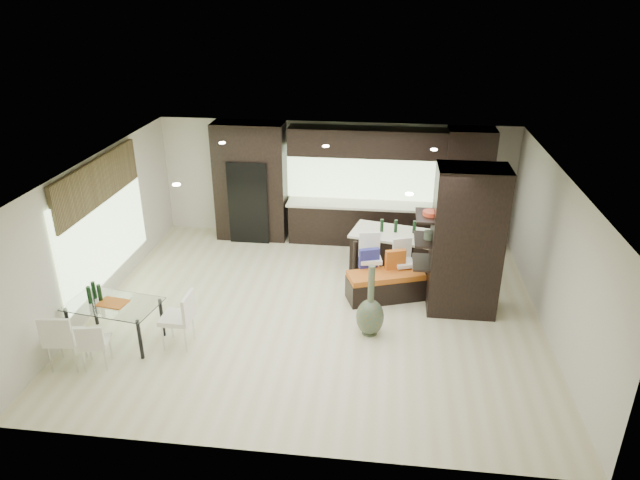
# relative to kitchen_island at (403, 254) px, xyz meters

# --- Properties ---
(ground) EXTENTS (8.00, 8.00, 0.00)m
(ground) POSITION_rel_kitchen_island_xyz_m (-1.58, -1.67, -0.44)
(ground) COLOR beige
(ground) RESTS_ON ground
(back_wall) EXTENTS (8.00, 0.02, 2.70)m
(back_wall) POSITION_rel_kitchen_island_xyz_m (-1.58, 1.83, 0.91)
(back_wall) COLOR beige
(back_wall) RESTS_ON ground
(left_wall) EXTENTS (0.02, 7.00, 2.70)m
(left_wall) POSITION_rel_kitchen_island_xyz_m (-5.58, -1.67, 0.91)
(left_wall) COLOR beige
(left_wall) RESTS_ON ground
(right_wall) EXTENTS (0.02, 7.00, 2.70)m
(right_wall) POSITION_rel_kitchen_island_xyz_m (2.42, -1.67, 0.91)
(right_wall) COLOR beige
(right_wall) RESTS_ON ground
(ceiling) EXTENTS (8.00, 7.00, 0.02)m
(ceiling) POSITION_rel_kitchen_island_xyz_m (-1.58, -1.67, 2.26)
(ceiling) COLOR white
(ceiling) RESTS_ON ground
(window_left) EXTENTS (0.04, 3.20, 1.90)m
(window_left) POSITION_rel_kitchen_island_xyz_m (-5.54, -1.47, 0.91)
(window_left) COLOR #B2D199
(window_left) RESTS_ON left_wall
(window_back) EXTENTS (3.40, 0.04, 1.20)m
(window_back) POSITION_rel_kitchen_island_xyz_m (-0.98, 1.79, 1.11)
(window_back) COLOR #B2D199
(window_back) RESTS_ON back_wall
(stone_accent) EXTENTS (0.08, 3.00, 0.80)m
(stone_accent) POSITION_rel_kitchen_island_xyz_m (-5.51, -1.47, 1.81)
(stone_accent) COLOR brown
(stone_accent) RESTS_ON left_wall
(ceiling_spots) EXTENTS (4.00, 3.00, 0.02)m
(ceiling_spots) POSITION_rel_kitchen_island_xyz_m (-1.58, -1.42, 2.24)
(ceiling_spots) COLOR white
(ceiling_spots) RESTS_ON ceiling
(back_cabinetry) EXTENTS (6.80, 0.68, 2.70)m
(back_cabinetry) POSITION_rel_kitchen_island_xyz_m (-1.08, 1.50, 0.91)
(back_cabinetry) COLOR black
(back_cabinetry) RESTS_ON ground
(refrigerator) EXTENTS (0.90, 0.68, 1.90)m
(refrigerator) POSITION_rel_kitchen_island_xyz_m (-3.48, 1.45, 0.51)
(refrigerator) COLOR black
(refrigerator) RESTS_ON ground
(partition_column) EXTENTS (1.20, 0.80, 2.70)m
(partition_column) POSITION_rel_kitchen_island_xyz_m (1.02, -1.27, 0.91)
(partition_column) COLOR black
(partition_column) RESTS_ON ground
(kitchen_island) EXTENTS (2.26, 1.36, 0.88)m
(kitchen_island) POSITION_rel_kitchen_island_xyz_m (0.00, 0.00, 0.00)
(kitchen_island) COLOR black
(kitchen_island) RESTS_ON ground
(stool_left) EXTENTS (0.47, 0.47, 0.92)m
(stool_left) POSITION_rel_kitchen_island_xyz_m (-0.65, -0.76, 0.02)
(stool_left) COLOR white
(stool_left) RESTS_ON ground
(stool_mid) EXTENTS (0.48, 0.48, 0.85)m
(stool_mid) POSITION_rel_kitchen_island_xyz_m (-0.00, -0.74, -0.02)
(stool_mid) COLOR white
(stool_mid) RESTS_ON ground
(stool_right) EXTENTS (0.46, 0.46, 0.84)m
(stool_right) POSITION_rel_kitchen_island_xyz_m (0.65, -0.74, -0.02)
(stool_right) COLOR white
(stool_right) RESTS_ON ground
(bench) EXTENTS (1.52, 0.99, 0.55)m
(bench) POSITION_rel_kitchen_island_xyz_m (-0.34, -1.06, -0.17)
(bench) COLOR black
(bench) RESTS_ON ground
(floor_vase) EXTENTS (0.52, 0.52, 1.29)m
(floor_vase) POSITION_rel_kitchen_island_xyz_m (-0.58, -2.29, 0.21)
(floor_vase) COLOR #424F39
(floor_vase) RESTS_ON ground
(dining_table) EXTENTS (1.58, 1.04, 0.71)m
(dining_table) POSITION_rel_kitchen_island_xyz_m (-4.74, -3.01, -0.09)
(dining_table) COLOR white
(dining_table) RESTS_ON ground
(chair_near) EXTENTS (0.48, 0.48, 0.75)m
(chair_near) POSITION_rel_kitchen_island_xyz_m (-4.74, -3.70, -0.06)
(chair_near) COLOR white
(chair_near) RESTS_ON ground
(chair_far) EXTENTS (0.54, 0.54, 0.90)m
(chair_far) POSITION_rel_kitchen_island_xyz_m (-5.20, -3.75, 0.01)
(chair_far) COLOR white
(chair_far) RESTS_ON ground
(chair_end) EXTENTS (0.49, 0.49, 0.89)m
(chair_end) POSITION_rel_kitchen_island_xyz_m (-3.68, -3.01, 0.00)
(chair_end) COLOR white
(chair_end) RESTS_ON ground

